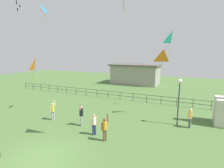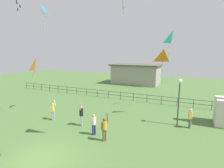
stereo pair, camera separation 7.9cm
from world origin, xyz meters
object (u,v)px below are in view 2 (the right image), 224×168
at_px(person_5, 104,128).
at_px(kite_1, 37,65).
at_px(kite_4, 163,57).
at_px(kite_5, 173,38).
at_px(lamppost, 179,91).
at_px(person_0, 94,123).
at_px(person_1, 81,114).
at_px(kite_2, 41,10).
at_px(person_4, 190,117).
at_px(person_2, 53,110).

relative_size(person_5, kite_1, 0.76).
height_order(kite_4, kite_5, kite_5).
height_order(lamppost, person_0, lamppost).
bearing_deg(person_0, person_1, 150.41).
bearing_deg(person_1, kite_2, 179.16).
bearing_deg(person_4, kite_2, -164.81).
height_order(person_0, kite_1, kite_1).
height_order(lamppost, person_2, lamppost).
height_order(lamppost, person_5, lamppost).
relative_size(person_2, kite_1, 0.72).
distance_m(lamppost, kite_2, 13.04).
bearing_deg(kite_5, kite_1, -154.15).
bearing_deg(lamppost, person_4, -10.16).
distance_m(person_4, person_5, 6.99).
relative_size(lamppost, person_2, 2.13).
relative_size(person_0, kite_2, 0.72).
height_order(person_5, kite_5, kite_5).
height_order(person_2, person_5, person_5).
bearing_deg(person_1, kite_4, 38.09).
distance_m(kite_2, kite_4, 10.94).
height_order(person_2, kite_4, kite_4).
height_order(person_1, person_2, person_1).
relative_size(person_4, kite_5, 0.52).
height_order(kite_1, kite_4, kite_4).
bearing_deg(person_2, kite_2, 176.74).
height_order(kite_1, kite_2, kite_2).
xyz_separation_m(person_4, person_5, (-5.14, -4.75, 0.05)).
distance_m(lamppost, kite_5, 6.18).
bearing_deg(kite_4, kite_2, -155.12).
bearing_deg(kite_1, person_4, 6.49).
relative_size(person_0, person_4, 0.99).
bearing_deg(lamppost, kite_5, 106.53).
height_order(lamppost, person_1, lamppost).
xyz_separation_m(person_0, person_4, (6.26, 4.26, 0.01)).
xyz_separation_m(lamppost, person_1, (-7.09, -3.42, -1.87)).
relative_size(person_0, kite_5, 0.51).
relative_size(lamppost, person_1, 1.97).
height_order(person_1, kite_1, kite_1).
height_order(person_4, kite_4, kite_4).
bearing_deg(kite_1, kite_2, -30.51).
bearing_deg(person_5, kite_5, 71.79).
relative_size(person_0, kite_1, 0.62).
distance_m(person_2, kite_1, 5.30).
xyz_separation_m(person_5, kite_2, (-6.62, 1.55, 8.35)).
bearing_deg(person_2, person_0, -12.03).
relative_size(kite_1, kite_2, 1.15).
relative_size(person_1, kite_1, 0.78).
bearing_deg(lamppost, person_1, -154.27).
bearing_deg(kite_2, person_2, -3.26).
xyz_separation_m(person_1, kite_1, (-6.37, 1.61, 3.72)).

